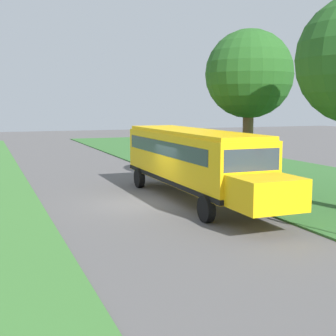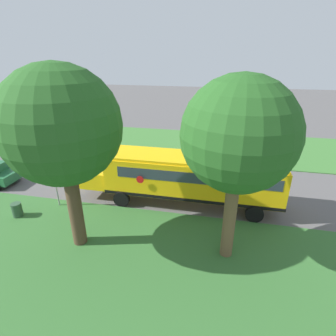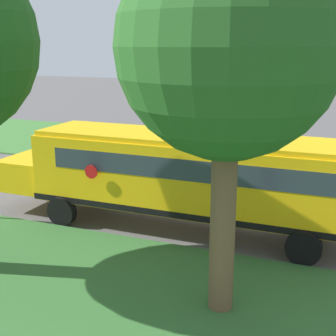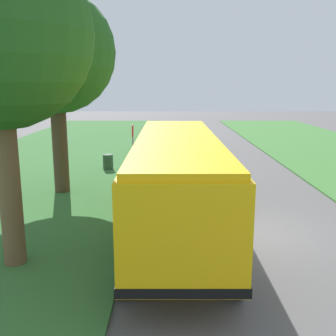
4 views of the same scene
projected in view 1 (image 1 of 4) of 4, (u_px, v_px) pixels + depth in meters
name	position (u px, v px, depth m)	size (l,w,h in m)	color
ground_plane	(139.00, 204.00, 20.43)	(120.00, 120.00, 0.00)	#565454
grass_verge	(324.00, 188.00, 24.08)	(12.00, 80.00, 0.08)	#33662D
school_bus	(193.00, 158.00, 21.00)	(2.84, 12.42, 3.16)	yellow
oak_tree_beside_bus	(252.00, 73.00, 24.33)	(4.59, 4.59, 8.18)	brown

